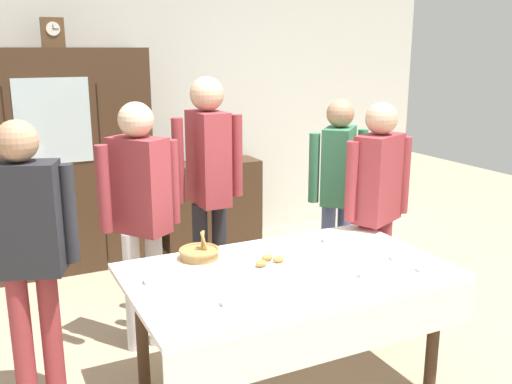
{
  "coord_description": "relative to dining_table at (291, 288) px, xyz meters",
  "views": [
    {
      "loc": [
        -1.45,
        -2.77,
        1.95
      ],
      "look_at": [
        0.0,
        0.2,
        1.11
      ],
      "focal_mm": 39.92,
      "sensor_mm": 36.0,
      "label": 1
    }
  ],
  "objects": [
    {
      "name": "book_stack",
      "position": [
        0.57,
        2.64,
        0.24
      ],
      "size": [
        0.16,
        0.22,
        0.11
      ],
      "color": "#664C7A",
      "rests_on": "bookshelf_low"
    },
    {
      "name": "pastry_plate",
      "position": [
        -0.07,
        0.12,
        0.11
      ],
      "size": [
        0.28,
        0.28,
        0.05
      ],
      "color": "white",
      "rests_on": "dining_table"
    },
    {
      "name": "person_by_cabinet",
      "position": [
        -0.59,
        0.9,
        0.33
      ],
      "size": [
        0.52,
        0.41,
        1.63
      ],
      "color": "silver",
      "rests_on": "ground"
    },
    {
      "name": "tea_cup_back_edge",
      "position": [
        0.63,
        -0.13,
        0.12
      ],
      "size": [
        0.13,
        0.13,
        0.06
      ],
      "color": "white",
      "rests_on": "dining_table"
    },
    {
      "name": "back_wall",
      "position": [
        0.0,
        2.89,
        0.69
      ],
      "size": [
        6.4,
        0.1,
        2.7
      ],
      "primitive_type": "cube",
      "color": "silver",
      "rests_on": "ground"
    },
    {
      "name": "person_behind_table_right",
      "position": [
        -0.03,
        1.13,
        0.42
      ],
      "size": [
        0.52,
        0.37,
        1.76
      ],
      "color": "#232328",
      "rests_on": "ground"
    },
    {
      "name": "person_beside_shelf",
      "position": [
        1.0,
        1.03,
        0.29
      ],
      "size": [
        0.52,
        0.4,
        1.57
      ],
      "color": "slate",
      "rests_on": "ground"
    },
    {
      "name": "ground_plane",
      "position": [
        0.0,
        0.24,
        -0.66
      ],
      "size": [
        12.0,
        12.0,
        0.0
      ],
      "primitive_type": "plane",
      "color": "tan",
      "rests_on": "ground"
    },
    {
      "name": "wall_cabinet",
      "position": [
        -0.9,
        2.59,
        0.31
      ],
      "size": [
        1.65,
        0.46,
        1.95
      ],
      "color": "#3D2819",
      "rests_on": "ground"
    },
    {
      "name": "mantel_clock",
      "position": [
        -0.82,
        2.59,
        1.41
      ],
      "size": [
        0.18,
        0.11,
        0.24
      ],
      "color": "brown",
      "rests_on": "wall_cabinet"
    },
    {
      "name": "tea_cup_mid_right",
      "position": [
        0.31,
        -0.26,
        0.12
      ],
      "size": [
        0.13,
        0.13,
        0.06
      ],
      "color": "white",
      "rests_on": "dining_table"
    },
    {
      "name": "spoon_mid_left",
      "position": [
        0.04,
        0.35,
        0.1
      ],
      "size": [
        0.12,
        0.02,
        0.01
      ],
      "color": "silver",
      "rests_on": "dining_table"
    },
    {
      "name": "dining_table",
      "position": [
        0.0,
        0.0,
        0.0
      ],
      "size": [
        1.76,
        1.05,
        0.76
      ],
      "color": "#3D2819",
      "rests_on": "ground"
    },
    {
      "name": "person_behind_table_left",
      "position": [
        0.94,
        0.47,
        0.31
      ],
      "size": [
        0.52,
        0.33,
        1.6
      ],
      "color": "#933338",
      "rests_on": "ground"
    },
    {
      "name": "tea_cup_far_right",
      "position": [
        0.44,
        0.3,
        0.12
      ],
      "size": [
        0.13,
        0.13,
        0.06
      ],
      "color": "silver",
      "rests_on": "dining_table"
    },
    {
      "name": "bread_basket",
      "position": [
        -0.38,
        0.41,
        0.13
      ],
      "size": [
        0.24,
        0.24,
        0.16
      ],
      "color": "#9E7542",
      "rests_on": "dining_table"
    },
    {
      "name": "tea_cup_near_right",
      "position": [
        -0.73,
        0.16,
        0.12
      ],
      "size": [
        0.13,
        0.13,
        0.06
      ],
      "color": "white",
      "rests_on": "dining_table"
    },
    {
      "name": "spoon_near_right",
      "position": [
        -0.33,
        0.1,
        0.1
      ],
      "size": [
        0.12,
        0.02,
        0.01
      ],
      "color": "silver",
      "rests_on": "dining_table"
    },
    {
      "name": "bookshelf_low",
      "position": [
        0.57,
        2.64,
        -0.24
      ],
      "size": [
        0.99,
        0.35,
        0.85
      ],
      "color": "#3D2819",
      "rests_on": "ground"
    },
    {
      "name": "tea_cup_far_left",
      "position": [
        0.65,
        -0.34,
        0.12
      ],
      "size": [
        0.13,
        0.13,
        0.06
      ],
      "color": "white",
      "rests_on": "dining_table"
    },
    {
      "name": "tea_cup_center",
      "position": [
        -0.48,
        -0.26,
        0.12
      ],
      "size": [
        0.13,
        0.13,
        0.06
      ],
      "color": "white",
      "rests_on": "dining_table"
    },
    {
      "name": "person_near_right_end",
      "position": [
        -1.29,
        0.51,
        0.31
      ],
      "size": [
        0.52,
        0.31,
        1.6
      ],
      "color": "#933338",
      "rests_on": "ground"
    },
    {
      "name": "spoon_front_edge",
      "position": [
        0.67,
        0.04,
        0.1
      ],
      "size": [
        0.12,
        0.02,
        0.01
      ],
      "color": "silver",
      "rests_on": "dining_table"
    }
  ]
}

